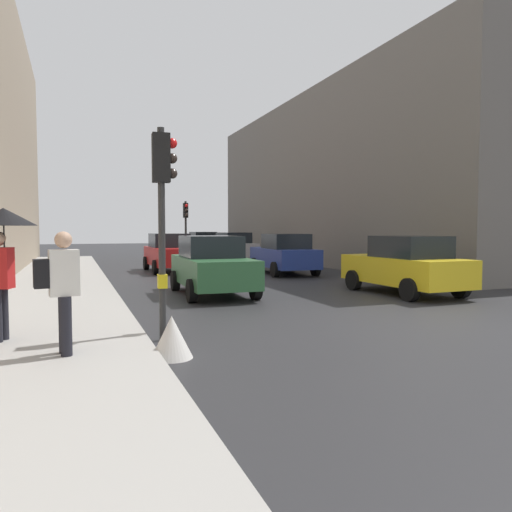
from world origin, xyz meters
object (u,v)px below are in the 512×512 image
object	(u,v)px
traffic_light_far_median	(186,221)
pedestrian_with_black_backpack	(61,285)
car_dark_suv	(202,244)
car_yellow_taxi	(405,265)
car_green_estate	(212,265)
warning_sign_triangle	(172,337)
car_blue_van	(284,254)
traffic_light_near_left	(163,195)
car_silver_hatchback	(233,247)
car_red_sedan	(170,253)
pedestrian_with_umbrella	(2,237)

from	to	relation	value
traffic_light_far_median	pedestrian_with_black_backpack	xyz separation A→B (m)	(-6.21, -19.70, -1.29)
car_dark_suv	car_yellow_taxi	size ratio (longest dim) A/B	1.00
car_green_estate	warning_sign_triangle	xyz separation A→B (m)	(-2.51, -6.68, -0.55)
traffic_light_far_median	car_blue_van	bearing A→B (deg)	-71.73
traffic_light_near_left	car_silver_hatchback	world-z (taller)	traffic_light_near_left
car_silver_hatchback	warning_sign_triangle	xyz separation A→B (m)	(-7.79, -20.89, -0.55)
traffic_light_near_left	car_dark_suv	xyz separation A→B (m)	(7.59, 26.67, -1.68)
car_green_estate	car_dark_suv	size ratio (longest dim) A/B	1.01
traffic_light_far_median	car_green_estate	bearing A→B (deg)	-99.27
pedestrian_with_black_backpack	car_blue_van	bearing A→B (deg)	53.30
car_yellow_taxi	car_red_sedan	xyz separation A→B (m)	(-5.17, 10.36, 0.00)
traffic_light_near_left	pedestrian_with_black_backpack	world-z (taller)	traffic_light_near_left
warning_sign_triangle	car_yellow_taxi	bearing A→B (deg)	30.49
car_silver_hatchback	car_yellow_taxi	bearing A→B (deg)	-89.30
car_yellow_taxi	car_silver_hatchback	bearing A→B (deg)	90.70
car_yellow_taxi	warning_sign_triangle	bearing A→B (deg)	-149.51
traffic_light_far_median	pedestrian_with_umbrella	distance (m)	19.77
pedestrian_with_black_backpack	car_green_estate	bearing A→B (deg)	58.13
car_red_sedan	car_blue_van	distance (m)	5.40
traffic_light_near_left	pedestrian_with_umbrella	size ratio (longest dim) A/B	1.73
traffic_light_far_median	car_yellow_taxi	xyz separation A→B (m)	(3.33, -15.15, -1.57)
traffic_light_far_median	pedestrian_with_black_backpack	world-z (taller)	traffic_light_far_median
car_dark_suv	car_yellow_taxi	world-z (taller)	same
traffic_light_far_median	car_blue_van	size ratio (longest dim) A/B	0.83
car_yellow_taxi	warning_sign_triangle	world-z (taller)	car_yellow_taxi
traffic_light_far_median	car_dark_suv	distance (m)	8.73
traffic_light_near_left	car_silver_hatchback	distance (m)	21.19
car_red_sedan	pedestrian_with_umbrella	distance (m)	14.66
car_silver_hatchback	pedestrian_with_black_backpack	size ratio (longest dim) A/B	2.44
car_dark_suv	warning_sign_triangle	size ratio (longest dim) A/B	6.51
car_green_estate	car_red_sedan	bearing A→B (deg)	87.84
car_silver_hatchback	car_blue_van	distance (m)	8.93
traffic_light_near_left	car_yellow_taxi	bearing A→B (deg)	23.88
car_blue_van	pedestrian_with_umbrella	world-z (taller)	pedestrian_with_umbrella
warning_sign_triangle	pedestrian_with_umbrella	bearing A→B (deg)	149.95
traffic_light_near_left	pedestrian_with_umbrella	world-z (taller)	traffic_light_near_left
car_blue_van	traffic_light_far_median	bearing A→B (deg)	108.27
car_dark_suv	pedestrian_with_black_backpack	world-z (taller)	pedestrian_with_black_backpack
pedestrian_with_black_backpack	car_dark_suv	bearing A→B (deg)	71.58
traffic_light_near_left	car_red_sedan	world-z (taller)	traffic_light_near_left
car_red_sedan	car_blue_van	world-z (taller)	same
car_yellow_taxi	pedestrian_with_black_backpack	distance (m)	10.57
car_blue_van	pedestrian_with_umbrella	xyz separation A→B (m)	(-9.69, -10.57, 0.96)
car_yellow_taxi	car_red_sedan	world-z (taller)	same
car_green_estate	pedestrian_with_black_backpack	bearing A→B (deg)	-121.87
car_dark_suv	pedestrian_with_black_backpack	distance (m)	29.23
pedestrian_with_umbrella	warning_sign_triangle	bearing A→B (deg)	-30.05
car_dark_suv	pedestrian_with_umbrella	bearing A→B (deg)	-110.92
car_dark_suv	pedestrian_with_black_backpack	size ratio (longest dim) A/B	2.39
car_red_sedan	pedestrian_with_umbrella	xyz separation A→B (m)	(-5.26, -13.66, 0.96)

